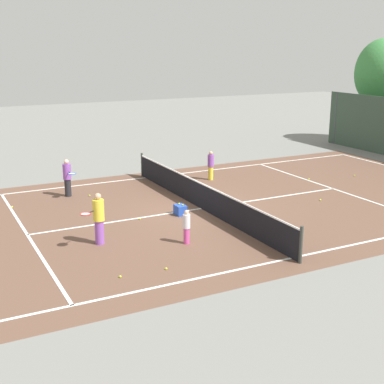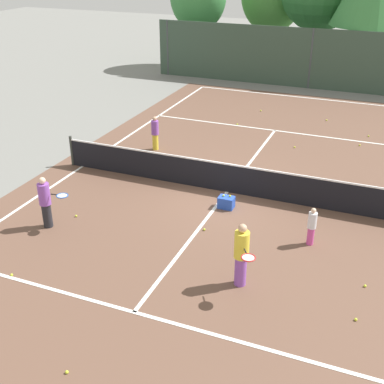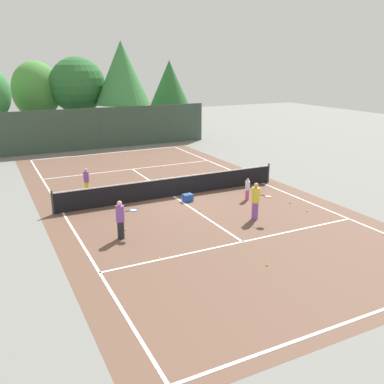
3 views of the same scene
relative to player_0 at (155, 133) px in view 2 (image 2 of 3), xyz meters
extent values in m
plane|color=slate|center=(3.79, -2.51, -0.68)|extent=(80.00, 80.00, 0.00)
cube|color=brown|center=(3.79, -2.51, -0.68)|extent=(13.00, 25.00, 0.00)
cube|color=white|center=(-1.71, -2.51, -0.67)|extent=(0.10, 24.00, 0.01)
cube|color=white|center=(3.79, 9.49, -0.67)|extent=(11.00, 0.10, 0.01)
cube|color=white|center=(3.79, -8.91, -0.67)|extent=(11.00, 0.10, 0.01)
cube|color=white|center=(3.79, 3.89, -0.67)|extent=(11.00, 0.10, 0.01)
cube|color=white|center=(3.79, -2.51, -0.67)|extent=(0.10, 12.80, 0.01)
cylinder|color=#333833|center=(-2.11, -2.51, -0.13)|extent=(0.10, 0.10, 1.10)
cube|color=black|center=(3.79, -2.51, -0.21)|extent=(11.80, 0.03, 0.95)
cube|color=white|center=(3.79, -2.51, 0.29)|extent=(11.80, 0.04, 0.05)
cube|color=#384C3D|center=(3.79, 11.49, 0.92)|extent=(18.00, 0.06, 3.20)
cylinder|color=#3F4447|center=(-4.71, 11.49, 0.92)|extent=(0.12, 0.12, 3.20)
cylinder|color=#3F4447|center=(3.79, 11.49, 0.92)|extent=(0.12, 0.12, 3.20)
cylinder|color=brown|center=(-3.86, 14.26, 0.69)|extent=(0.33, 0.33, 2.74)
cylinder|color=brown|center=(6.52, 13.79, 0.91)|extent=(0.39, 0.39, 3.17)
cylinder|color=brown|center=(3.25, 15.96, 0.80)|extent=(0.40, 0.40, 2.95)
cylinder|color=brown|center=(0.06, 17.26, 0.57)|extent=(0.44, 0.44, 2.51)
cylinder|color=yellow|center=(0.00, 0.00, -0.37)|extent=(0.23, 0.23, 0.62)
cylinder|color=purple|center=(0.00, 0.00, 0.21)|extent=(0.28, 0.28, 0.54)
sphere|color=tan|center=(0.00, 0.00, 0.57)|extent=(0.17, 0.17, 0.17)
cylinder|color=#232328|center=(-0.22, -6.52, -0.32)|extent=(0.26, 0.26, 0.71)
cylinder|color=purple|center=(-0.22, -6.52, 0.34)|extent=(0.33, 0.33, 0.62)
sphere|color=beige|center=(-0.22, -6.52, 0.75)|extent=(0.19, 0.19, 0.19)
cylinder|color=black|center=(0.09, -6.48, 0.38)|extent=(0.20, 0.05, 0.03)
torus|color=blue|center=(0.34, -6.45, 0.38)|extent=(0.36, 0.36, 0.03)
cylinder|color=silver|center=(0.34, -6.45, 0.38)|extent=(0.31, 0.31, 0.00)
cylinder|color=purple|center=(5.63, -7.05, -0.30)|extent=(0.28, 0.28, 0.76)
cylinder|color=yellow|center=(5.63, -7.05, 0.41)|extent=(0.35, 0.35, 0.66)
sphere|color=tan|center=(5.63, -7.05, 0.84)|extent=(0.21, 0.21, 0.21)
cylinder|color=black|center=(5.80, -7.33, 0.44)|extent=(0.13, 0.19, 0.03)
torus|color=red|center=(5.92, -7.54, 0.44)|extent=(0.45, 0.45, 0.03)
cylinder|color=silver|center=(5.92, -7.54, 0.44)|extent=(0.38, 0.38, 0.00)
cylinder|color=#D14799|center=(6.84, -4.66, -0.43)|extent=(0.19, 0.19, 0.51)
cylinder|color=silver|center=(6.84, -4.66, 0.05)|extent=(0.23, 0.23, 0.44)
sphere|color=beige|center=(6.84, -4.66, 0.34)|extent=(0.14, 0.14, 0.14)
cube|color=blue|center=(4.10, -3.54, -0.50)|extent=(0.47, 0.34, 0.36)
sphere|color=#CCE533|center=(4.00, -3.54, -0.29)|extent=(0.07, 0.07, 0.07)
sphere|color=#CCE533|center=(4.19, -3.49, -0.29)|extent=(0.07, 0.07, 0.07)
sphere|color=#CCE533|center=(0.41, -8.83, -0.65)|extent=(0.07, 0.07, 0.07)
sphere|color=#CCE533|center=(2.07, 4.01, -0.65)|extent=(0.07, 0.07, 0.07)
sphere|color=#CCE533|center=(7.35, 3.38, -0.65)|extent=(0.07, 0.07, 0.07)
sphere|color=#CCE533|center=(3.97, -5.07, -0.65)|extent=(0.07, 0.07, 0.07)
sphere|color=#CCE533|center=(2.51, 6.35, -0.65)|extent=(0.07, 0.07, 0.07)
sphere|color=#CCE533|center=(7.58, 4.61, -0.65)|extent=(0.07, 0.07, 0.07)
sphere|color=#CCE533|center=(5.64, 6.08, -0.65)|extent=(0.07, 0.07, 0.07)
sphere|color=#CCE533|center=(8.31, -7.36, -0.65)|extent=(0.07, 0.07, 0.07)
sphere|color=#CCE533|center=(5.00, 2.19, -0.65)|extent=(0.07, 0.07, 0.07)
sphere|color=#CCE533|center=(0.19, -5.76, -0.65)|extent=(0.07, 0.07, 0.07)
sphere|color=#CCE533|center=(3.45, -10.92, -0.65)|extent=(0.07, 0.07, 0.07)
sphere|color=#CCE533|center=(8.38, -6.06, -0.65)|extent=(0.07, 0.07, 0.07)
camera|label=1|loc=(20.81, -11.64, 5.24)|focal=50.18mm
camera|label=2|loc=(8.24, -16.48, 6.57)|focal=47.18mm
camera|label=3|loc=(-4.52, -21.20, 5.82)|focal=39.42mm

